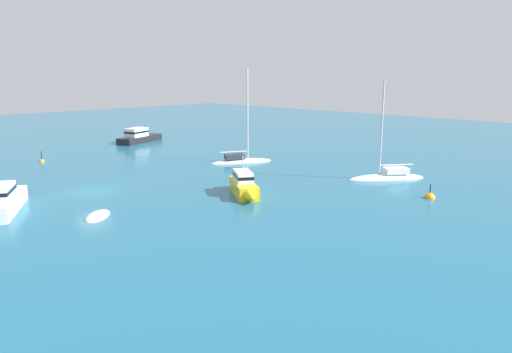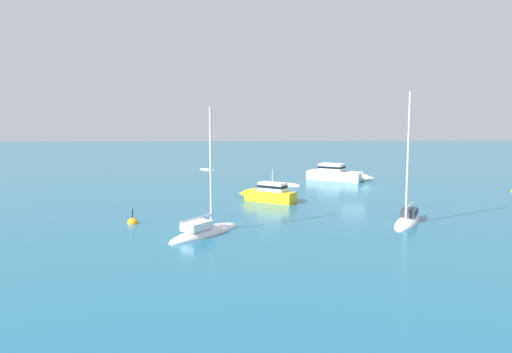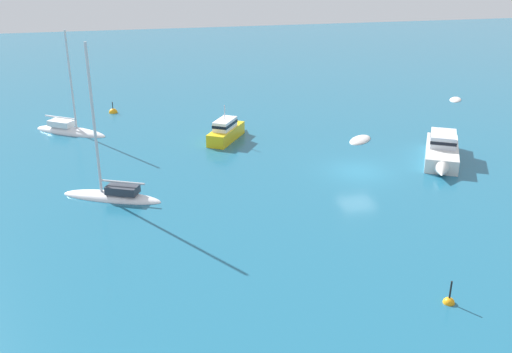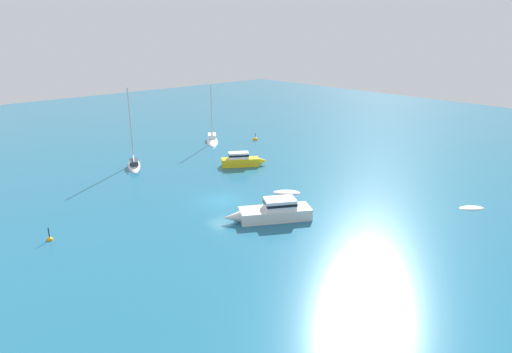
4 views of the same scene
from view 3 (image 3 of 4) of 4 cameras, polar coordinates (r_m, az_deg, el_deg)
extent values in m
plane|color=#1E607F|center=(40.55, 10.27, 0.50)|extent=(160.00, 160.00, 0.00)
cube|color=silver|center=(44.17, 18.14, 2.26)|extent=(6.68, 5.19, 1.05)
cone|color=silver|center=(40.43, 18.14, 0.45)|extent=(1.91, 1.71, 1.05)
cube|color=silver|center=(44.29, 18.29, 3.62)|extent=(3.29, 2.95, 0.89)
cube|color=black|center=(44.27, 18.29, 3.67)|extent=(3.34, 3.00, 0.24)
cube|color=yellow|center=(46.47, -3.02, 4.28)|extent=(4.72, 3.78, 1.01)
cone|color=yellow|center=(49.01, -1.75, 5.25)|extent=(1.53, 1.48, 1.01)
cube|color=white|center=(46.03, -3.14, 5.27)|extent=(2.71, 2.33, 0.78)
cube|color=black|center=(46.02, -3.14, 5.32)|extent=(2.76, 2.38, 0.24)
cylinder|color=silver|center=(45.76, -3.17, 6.45)|extent=(0.08, 0.08, 1.18)
ellipsoid|color=white|center=(36.83, -14.27, -2.10)|extent=(4.21, 6.55, 0.81)
cube|color=#2D333D|center=(36.24, -13.25, -1.28)|extent=(1.80, 2.22, 0.50)
cylinder|color=silver|center=(35.44, -15.98, 5.45)|extent=(0.17, 0.17, 9.25)
cylinder|color=silver|center=(36.04, -13.27, -0.56)|extent=(1.42, 2.71, 0.13)
ellipsoid|color=silver|center=(62.76, 19.39, 7.27)|extent=(2.63, 2.39, 0.34)
ellipsoid|color=white|center=(50.97, -18.12, 4.22)|extent=(5.39, 6.67, 0.97)
cube|color=white|center=(51.29, -18.95, 5.09)|extent=(2.16, 2.39, 0.51)
cylinder|color=silver|center=(49.42, -18.10, 9.15)|extent=(0.16, 0.16, 8.10)
cylinder|color=silver|center=(51.18, -19.04, 5.63)|extent=(1.92, 2.64, 0.13)
ellipsoid|color=silver|center=(47.25, 10.40, 3.60)|extent=(3.02, 3.04, 0.48)
sphere|color=orange|center=(56.16, -14.14, 6.23)|extent=(0.82, 0.82, 0.82)
cylinder|color=black|center=(55.97, -14.21, 6.95)|extent=(0.08, 0.08, 0.65)
sphere|color=orange|center=(27.12, 18.78, -11.92)|extent=(0.53, 0.53, 0.53)
cylinder|color=black|center=(26.76, 18.96, -10.69)|extent=(0.08, 0.08, 0.85)
camera|label=1|loc=(76.46, 12.23, 17.38)|focal=33.41mm
camera|label=2|loc=(61.95, -55.51, 7.03)|focal=38.52mm
camera|label=4|loc=(49.93, 68.64, 10.67)|focal=31.49mm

